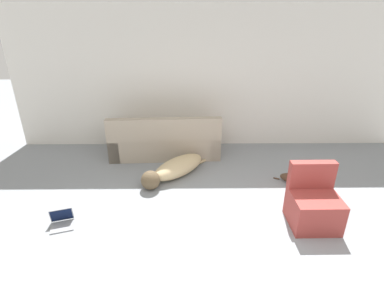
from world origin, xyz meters
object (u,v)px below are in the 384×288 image
(cat, at_px, (294,179))
(laptop_open, at_px, (62,220))
(side_chair, at_px, (313,205))
(couch, at_px, (165,142))
(dog, at_px, (174,169))

(cat, height_order, laptop_open, laptop_open)
(side_chair, bearing_deg, laptop_open, 179.70)
(laptop_open, distance_m, side_chair, 3.33)
(couch, distance_m, laptop_open, 2.44)
(couch, bearing_deg, cat, 151.24)
(laptop_open, bearing_deg, side_chair, -16.76)
(laptop_open, height_order, side_chair, side_chair)
(couch, xyz_separation_m, dog, (0.21, -0.86, -0.13))
(couch, bearing_deg, side_chair, 132.82)
(dog, relative_size, laptop_open, 3.49)
(cat, relative_size, side_chair, 0.67)
(cat, bearing_deg, laptop_open, -136.42)
(couch, relative_size, cat, 3.86)
(couch, height_order, dog, couch)
(dog, bearing_deg, laptop_open, -4.96)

